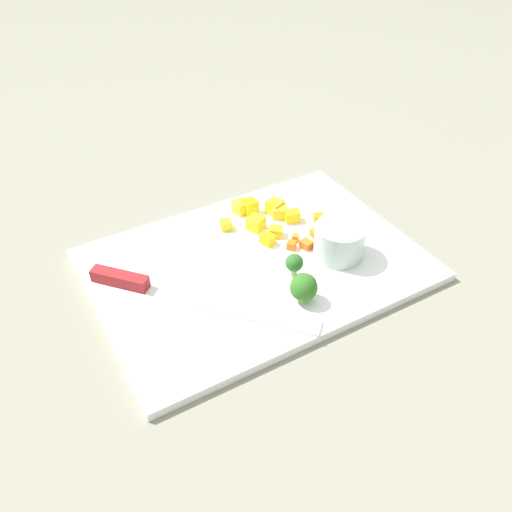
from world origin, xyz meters
name	(u,v)px	position (x,y,z in m)	size (l,w,h in m)	color
ground_plane	(256,268)	(0.00, 0.00, 0.00)	(4.00, 4.00, 0.00)	gray
cutting_board	(256,265)	(0.00, 0.00, 0.01)	(0.44, 0.32, 0.01)	white
prep_bowl	(339,241)	(-0.11, 0.04, 0.04)	(0.07, 0.07, 0.05)	#B2BDBB
chef_knife	(161,289)	(0.14, -0.01, 0.02)	(0.22, 0.24, 0.02)	silver
carrot_dice_0	(319,218)	(-0.13, -0.04, 0.02)	(0.01, 0.01, 0.01)	orange
carrot_dice_1	(314,233)	(-0.10, -0.01, 0.02)	(0.01, 0.01, 0.01)	orange
carrot_dice_2	(295,238)	(-0.07, -0.01, 0.02)	(0.01, 0.01, 0.01)	orange
carrot_dice_3	(339,226)	(-0.15, 0.00, 0.02)	(0.02, 0.02, 0.01)	orange
carrot_dice_4	(306,244)	(-0.08, 0.01, 0.02)	(0.02, 0.01, 0.01)	orange
carrot_dice_5	(290,244)	(-0.06, 0.00, 0.02)	(0.01, 0.01, 0.01)	orange
pepper_dice_0	(292,216)	(-0.10, -0.06, 0.02)	(0.02, 0.02, 0.02)	yellow
pepper_dice_1	(268,239)	(-0.03, -0.03, 0.02)	(0.02, 0.02, 0.01)	yellow
pepper_dice_2	(225,225)	(0.00, -0.09, 0.02)	(0.02, 0.02, 0.01)	yellow
pepper_dice_3	(256,223)	(-0.04, -0.07, 0.02)	(0.02, 0.02, 0.02)	yellow
pepper_dice_4	(275,207)	(-0.09, -0.09, 0.02)	(0.02, 0.02, 0.02)	yellow
pepper_dice_5	(279,212)	(-0.09, -0.08, 0.02)	(0.02, 0.02, 0.02)	yellow
pepper_dice_6	(276,232)	(-0.06, -0.04, 0.02)	(0.02, 0.02, 0.01)	yellow
pepper_dice_7	(241,207)	(-0.04, -0.12, 0.02)	(0.02, 0.02, 0.02)	yellow
pepper_dice_8	(250,206)	(-0.05, -0.11, 0.02)	(0.02, 0.02, 0.02)	yellow
broccoli_floret_0	(304,288)	(-0.01, 0.10, 0.03)	(0.04, 0.04, 0.04)	#98BA66
broccoli_floret_1	(294,263)	(-0.03, 0.05, 0.03)	(0.02, 0.02, 0.03)	#86B05A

